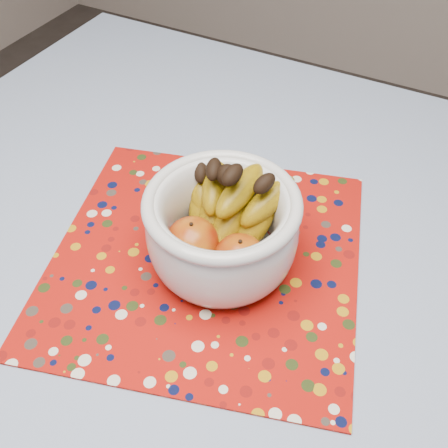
# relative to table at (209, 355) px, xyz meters

# --- Properties ---
(table) EXTENTS (1.20, 1.20, 0.75)m
(table) POSITION_rel_table_xyz_m (0.00, 0.00, 0.00)
(table) COLOR brown
(table) RESTS_ON ground
(tablecloth) EXTENTS (1.32, 1.32, 0.01)m
(tablecloth) POSITION_rel_table_xyz_m (0.00, 0.00, 0.08)
(tablecloth) COLOR #6178A2
(tablecloth) RESTS_ON table
(placemat) EXTENTS (0.52, 0.52, 0.00)m
(placemat) POSITION_rel_table_xyz_m (-0.05, 0.09, 0.09)
(placemat) COLOR #9C0F08
(placemat) RESTS_ON tablecloth
(fruit_bowl) EXTENTS (0.21, 0.21, 0.16)m
(fruit_bowl) POSITION_rel_table_xyz_m (-0.03, 0.10, 0.16)
(fruit_bowl) COLOR silver
(fruit_bowl) RESTS_ON placemat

